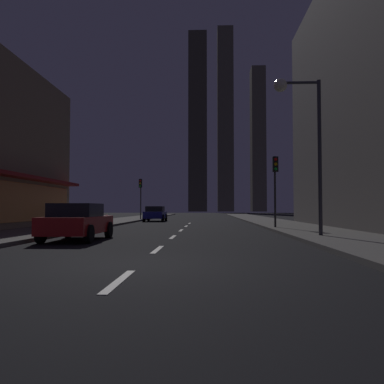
{
  "coord_description": "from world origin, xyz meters",
  "views": [
    {
      "loc": [
        1.54,
        -8.84,
        1.27
      ],
      "look_at": [
        0.0,
        28.91,
        2.81
      ],
      "focal_mm": 37.03,
      "sensor_mm": 36.0,
      "label": 1
    }
  ],
  "objects_px": {
    "traffic_light_near_right": "(275,175)",
    "street_lamp_right": "(299,118)",
    "car_parked_near": "(77,222)",
    "fire_hydrant_far_left": "(107,219)",
    "car_parked_far": "(155,214)",
    "traffic_light_far_left": "(141,190)"
  },
  "relations": [
    {
      "from": "traffic_light_near_right",
      "to": "street_lamp_right",
      "type": "height_order",
      "value": "street_lamp_right"
    },
    {
      "from": "car_parked_near",
      "to": "street_lamp_right",
      "type": "xyz_separation_m",
      "value": [
        8.98,
        1.23,
        4.33
      ]
    },
    {
      "from": "fire_hydrant_far_left",
      "to": "traffic_light_near_right",
      "type": "height_order",
      "value": "traffic_light_near_right"
    },
    {
      "from": "car_parked_far",
      "to": "street_lamp_right",
      "type": "xyz_separation_m",
      "value": [
        8.98,
        -21.73,
        4.33
      ]
    },
    {
      "from": "car_parked_near",
      "to": "traffic_light_far_left",
      "type": "distance_m",
      "value": 25.71
    },
    {
      "from": "traffic_light_near_right",
      "to": "traffic_light_far_left",
      "type": "xyz_separation_m",
      "value": [
        -11.0,
        17.49,
        0.0
      ]
    },
    {
      "from": "car_parked_far",
      "to": "traffic_light_far_left",
      "type": "height_order",
      "value": "traffic_light_far_left"
    },
    {
      "from": "car_parked_near",
      "to": "traffic_light_far_left",
      "type": "bearing_deg",
      "value": 94.26
    },
    {
      "from": "traffic_light_far_left",
      "to": "street_lamp_right",
      "type": "bearing_deg",
      "value": -65.87
    },
    {
      "from": "fire_hydrant_far_left",
      "to": "street_lamp_right",
      "type": "height_order",
      "value": "street_lamp_right"
    },
    {
      "from": "car_parked_near",
      "to": "traffic_light_near_right",
      "type": "xyz_separation_m",
      "value": [
        9.1,
        8.03,
        2.45
      ]
    },
    {
      "from": "fire_hydrant_far_left",
      "to": "car_parked_near",
      "type": "bearing_deg",
      "value": -80.26
    },
    {
      "from": "traffic_light_far_left",
      "to": "street_lamp_right",
      "type": "distance_m",
      "value": 26.68
    },
    {
      "from": "car_parked_far",
      "to": "traffic_light_far_left",
      "type": "distance_m",
      "value": 4.02
    },
    {
      "from": "car_parked_near",
      "to": "traffic_light_far_left",
      "type": "xyz_separation_m",
      "value": [
        -1.9,
        25.52,
        2.45
      ]
    },
    {
      "from": "traffic_light_near_right",
      "to": "traffic_light_far_left",
      "type": "relative_size",
      "value": 1.0
    },
    {
      "from": "fire_hydrant_far_left",
      "to": "street_lamp_right",
      "type": "bearing_deg",
      "value": -47.19
    },
    {
      "from": "traffic_light_near_right",
      "to": "traffic_light_far_left",
      "type": "height_order",
      "value": "same"
    },
    {
      "from": "car_parked_far",
      "to": "traffic_light_near_right",
      "type": "distance_m",
      "value": 17.65
    },
    {
      "from": "fire_hydrant_far_left",
      "to": "street_lamp_right",
      "type": "xyz_separation_m",
      "value": [
        11.28,
        -12.18,
        4.61
      ]
    },
    {
      "from": "traffic_light_far_left",
      "to": "car_parked_far",
      "type": "bearing_deg",
      "value": -53.44
    },
    {
      "from": "car_parked_far",
      "to": "car_parked_near",
      "type": "bearing_deg",
      "value": -90.0
    }
  ]
}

